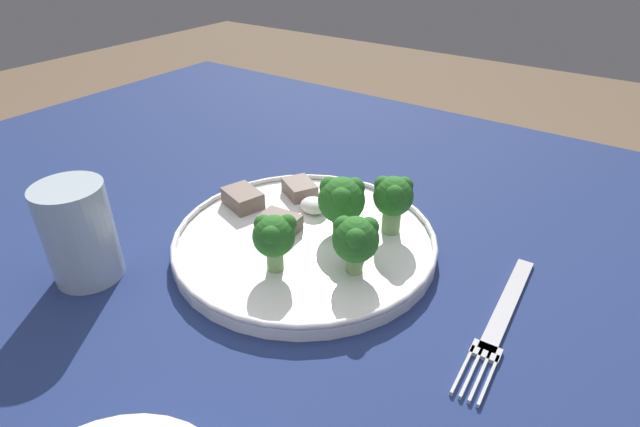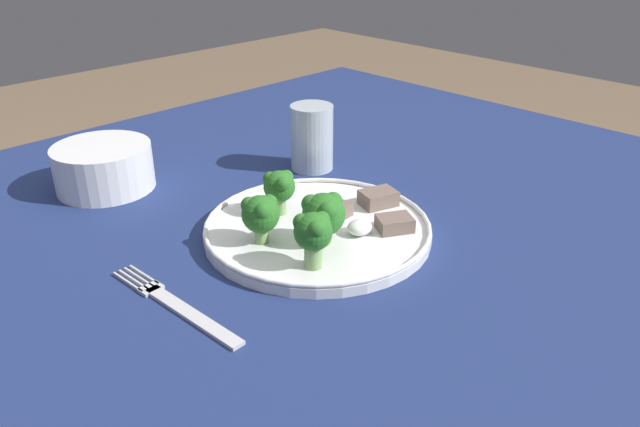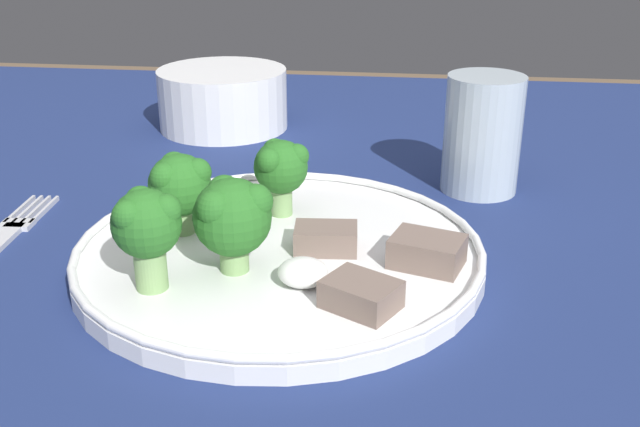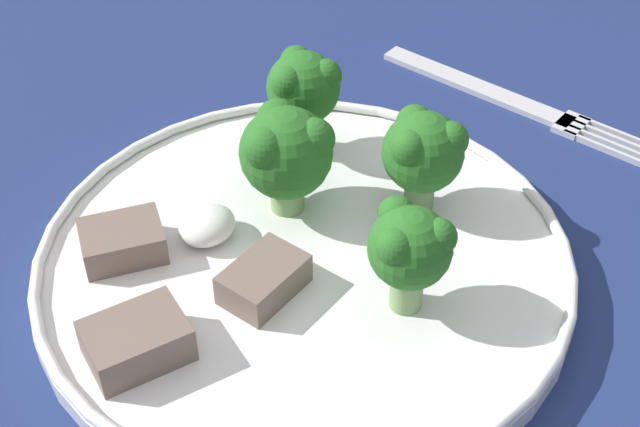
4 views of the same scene
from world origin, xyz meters
name	(u,v)px [view 4 (image 4 of 4)]	position (x,y,z in m)	size (l,w,h in m)	color
dinner_plate	(304,261)	(-0.04, -0.05, 0.78)	(0.28, 0.28, 0.02)	white
fork	(510,100)	(-0.25, -0.05, 0.77)	(0.03, 0.20, 0.00)	silver
broccoli_floret_near_rim_left	(303,89)	(-0.11, -0.11, 0.83)	(0.04, 0.04, 0.06)	#7FA866
broccoli_floret_center_left	(286,151)	(-0.07, -0.08, 0.82)	(0.05, 0.05, 0.06)	#7FA866
broccoli_floret_back_left	(423,151)	(-0.12, -0.03, 0.82)	(0.05, 0.04, 0.06)	#7FA866
broccoli_floret_front_left	(410,248)	(-0.05, 0.01, 0.82)	(0.04, 0.04, 0.06)	#7FA866
meat_slice_front_slice	(264,279)	(-0.01, -0.04, 0.79)	(0.04, 0.03, 0.02)	#756056
meat_slice_middle_slice	(137,341)	(0.05, -0.06, 0.79)	(0.05, 0.05, 0.02)	#756056
meat_slice_rear_slice	(123,241)	(0.02, -0.12, 0.79)	(0.05, 0.05, 0.02)	#756056
sauce_dollop	(207,225)	(-0.02, -0.10, 0.79)	(0.03, 0.03, 0.02)	white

